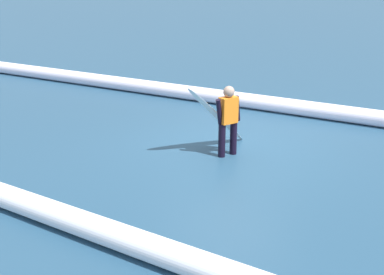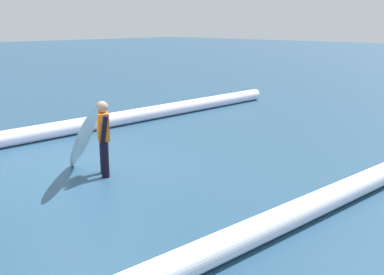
% 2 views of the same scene
% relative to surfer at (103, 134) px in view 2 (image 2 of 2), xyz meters
% --- Properties ---
extents(ground_plane, '(120.45, 120.45, 0.00)m').
position_rel_surfer_xyz_m(ground_plane, '(0.18, -0.51, -0.78)').
color(ground_plane, navy).
extents(surfer, '(0.34, 0.58, 1.40)m').
position_rel_surfer_xyz_m(surfer, '(0.00, 0.00, 0.00)').
color(surfer, black).
rests_on(surfer, ground_plane).
extents(surfboard, '(0.73, 1.68, 1.46)m').
position_rel_surfer_xyz_m(surfboard, '(0.32, -0.19, -0.07)').
color(surfboard, white).
rests_on(surfboard, ground_plane).
extents(wave_crest_midground, '(19.12, 1.62, 0.37)m').
position_rel_surfer_xyz_m(wave_crest_midground, '(1.43, 3.66, -0.60)').
color(wave_crest_midground, white).
rests_on(wave_crest_midground, ground_plane).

